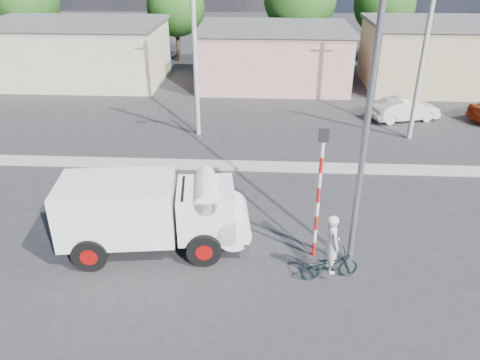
# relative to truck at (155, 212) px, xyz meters

# --- Properties ---
(ground_plane) EXTENTS (120.00, 120.00, 0.00)m
(ground_plane) POSITION_rel_truck_xyz_m (1.95, -1.67, -1.37)
(ground_plane) COLOR #2A2A2D
(ground_plane) RESTS_ON ground
(median) EXTENTS (40.00, 0.80, 0.16)m
(median) POSITION_rel_truck_xyz_m (1.95, 6.33, -1.29)
(median) COLOR #99968E
(median) RESTS_ON ground
(truck) EXTENTS (6.22, 2.98, 2.47)m
(truck) POSITION_rel_truck_xyz_m (0.00, 0.00, 0.00)
(truck) COLOR black
(truck) RESTS_ON ground
(bicycle) EXTENTS (1.87, 1.00, 0.93)m
(bicycle) POSITION_rel_truck_xyz_m (5.51, -1.29, -0.91)
(bicycle) COLOR black
(bicycle) RESTS_ON ground
(cyclist) EXTENTS (0.60, 0.77, 1.89)m
(cyclist) POSITION_rel_truck_xyz_m (5.51, -1.29, -0.43)
(cyclist) COLOR silver
(cyclist) RESTS_ON ground
(car_cream) EXTENTS (4.07, 2.34, 1.27)m
(car_cream) POSITION_rel_truck_xyz_m (11.36, 13.15, -0.74)
(car_cream) COLOR beige
(car_cream) RESTS_ON ground
(traffic_pole) EXTENTS (0.28, 0.18, 4.36)m
(traffic_pole) POSITION_rel_truck_xyz_m (5.15, -0.17, 1.22)
(traffic_pole) COLOR red
(traffic_pole) RESTS_ON ground
(streetlight) EXTENTS (2.34, 0.22, 9.00)m
(streetlight) POSITION_rel_truck_xyz_m (6.08, -0.47, 3.59)
(streetlight) COLOR slate
(streetlight) RESTS_ON ground
(building_row) EXTENTS (37.80, 7.30, 4.44)m
(building_row) POSITION_rel_truck_xyz_m (3.05, 20.33, 0.76)
(building_row) COLOR beige
(building_row) RESTS_ON ground
(tree_row) EXTENTS (34.13, 7.32, 8.10)m
(tree_row) POSITION_rel_truck_xyz_m (-0.32, 26.95, 3.45)
(tree_row) COLOR #38281E
(tree_row) RESTS_ON ground
(utility_poles) EXTENTS (35.40, 0.24, 8.00)m
(utility_poles) POSITION_rel_truck_xyz_m (5.20, 10.33, 2.70)
(utility_poles) COLOR #99968E
(utility_poles) RESTS_ON ground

